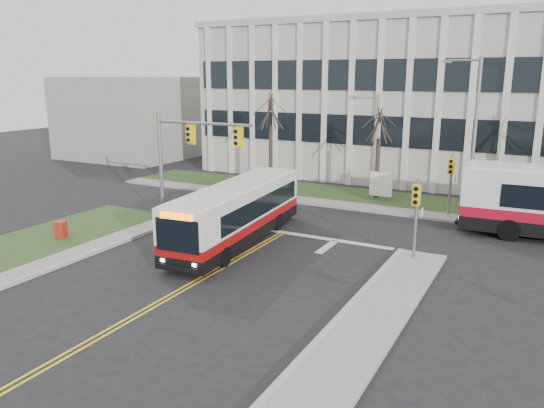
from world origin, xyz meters
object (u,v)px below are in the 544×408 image
(streetlight, at_px, (472,129))
(directory_sign, at_px, (381,185))
(bus_main, at_px, (237,214))
(newspaper_box_red, at_px, (61,230))

(streetlight, bearing_deg, directory_sign, 166.77)
(streetlight, height_order, directory_sign, streetlight)
(bus_main, bearing_deg, newspaper_box_red, -159.71)
(bus_main, bearing_deg, streetlight, 43.42)
(streetlight, distance_m, bus_main, 14.57)
(directory_sign, height_order, bus_main, bus_main)
(directory_sign, bearing_deg, newspaper_box_red, -127.39)
(streetlight, xyz_separation_m, bus_main, (-9.34, -10.53, -3.75))
(directory_sign, bearing_deg, bus_main, -107.85)
(streetlight, distance_m, directory_sign, 6.96)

